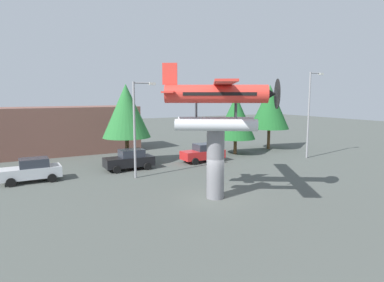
{
  "coord_description": "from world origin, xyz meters",
  "views": [
    {
      "loc": [
        -11.25,
        -17.29,
        6.44
      ],
      "look_at": [
        0.0,
        3.0,
        3.26
      ],
      "focal_mm": 31.59,
      "sensor_mm": 36.0,
      "label": 1
    }
  ],
  "objects": [
    {
      "name": "floatplane_monument",
      "position": [
        0.11,
        -0.07,
        6.01
      ],
      "size": [
        7.0,
        9.39,
        4.0
      ],
      "rotation": [
        0.0,
        0.0,
        -0.56
      ],
      "color": "silver",
      "rests_on": "display_pedestal"
    },
    {
      "name": "car_far_red",
      "position": [
        5.3,
        10.3,
        0.88
      ],
      "size": [
        4.2,
        2.02,
        1.76
      ],
      "rotation": [
        0.0,
        0.0,
        3.14
      ],
      "color": "red",
      "rests_on": "ground"
    },
    {
      "name": "streetlight_secondary",
      "position": [
        15.84,
        6.89,
        4.99
      ],
      "size": [
        1.84,
        0.28,
        8.69
      ],
      "color": "gray",
      "rests_on": "ground"
    },
    {
      "name": "storefront_building",
      "position": [
        -5.28,
        22.0,
        2.56
      ],
      "size": [
        15.17,
        5.43,
        5.12
      ],
      "primitive_type": "cube",
      "color": "brown",
      "rests_on": "ground"
    },
    {
      "name": "tree_far_east",
      "position": [
        16.17,
        13.25,
        5.01
      ],
      "size": [
        4.62,
        4.62,
        7.59
      ],
      "color": "brown",
      "rests_on": "ground"
    },
    {
      "name": "display_pedestal",
      "position": [
        0.0,
        0.0,
        2.17
      ],
      "size": [
        1.1,
        1.1,
        4.34
      ],
      "primitive_type": "cylinder",
      "color": "slate",
      "rests_on": "ground"
    },
    {
      "name": "tree_center_back",
      "position": [
        10.54,
        12.28,
        4.08
      ],
      "size": [
        4.28,
        4.28,
        6.46
      ],
      "color": "brown",
      "rests_on": "ground"
    },
    {
      "name": "car_mid_black",
      "position": [
        -2.07,
        10.42,
        0.88
      ],
      "size": [
        4.2,
        2.02,
        1.76
      ],
      "rotation": [
        0.0,
        0.0,
        3.14
      ],
      "color": "black",
      "rests_on": "ground"
    },
    {
      "name": "ground_plane",
      "position": [
        0.0,
        0.0,
        0.0
      ],
      "size": [
        140.0,
        140.0,
        0.0
      ],
      "primitive_type": "plane",
      "color": "#4C514C"
    },
    {
      "name": "car_near_silver",
      "position": [
        -9.79,
        9.97,
        0.88
      ],
      "size": [
        4.2,
        2.02,
        1.76
      ],
      "rotation": [
        0.0,
        0.0,
        3.14
      ],
      "color": "silver",
      "rests_on": "ground"
    },
    {
      "name": "tree_east",
      "position": [
        -1.47,
        12.83,
        4.97
      ],
      "size": [
        4.42,
        4.42,
        7.44
      ],
      "color": "brown",
      "rests_on": "ground"
    },
    {
      "name": "streetlight_primary",
      "position": [
        -2.42,
        7.36,
        4.34
      ],
      "size": [
        1.84,
        0.28,
        7.43
      ],
      "color": "gray",
      "rests_on": "ground"
    }
  ]
}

